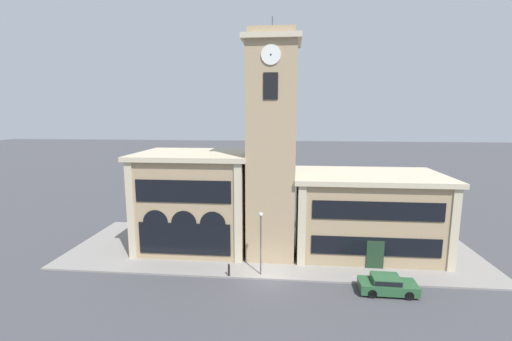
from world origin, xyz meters
name	(u,v)px	position (x,y,z in m)	size (l,w,h in m)	color
ground_plane	(268,280)	(0.00, 0.00, 0.00)	(300.00, 300.00, 0.00)	#424247
sidewalk_kerb	(271,249)	(0.00, 6.64, 0.07)	(40.31, 13.27, 0.15)	gray
clock_tower	(271,149)	(0.00, 5.11, 10.48)	(5.10, 5.10, 22.08)	tan
town_hall_left_wing	(196,199)	(-7.89, 7.06, 4.94)	(11.48, 9.07, 9.83)	tan
town_hall_right_wing	(366,213)	(9.33, 7.06, 4.00)	(14.35, 9.07, 7.95)	tan
parked_car_near	(387,284)	(9.28, -1.20, 0.73)	(4.32, 1.95, 1.39)	#285633
street_lamp	(261,234)	(-0.63, 0.74, 3.77)	(0.36, 0.36, 5.47)	#4C4C51
bollard	(229,270)	(-3.28, 0.22, 0.67)	(0.18, 0.18, 1.06)	black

